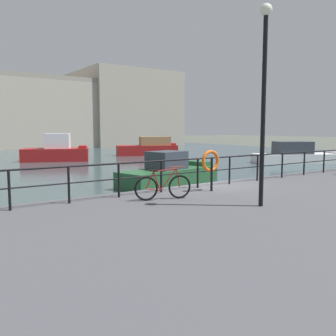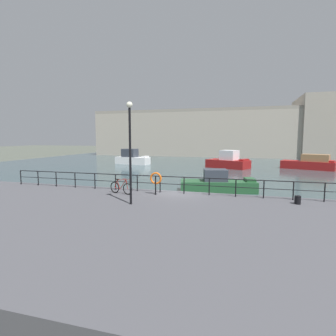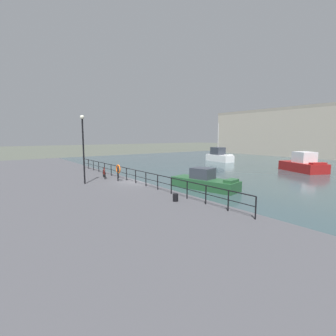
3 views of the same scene
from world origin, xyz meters
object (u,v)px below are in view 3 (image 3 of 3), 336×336
object	(u,v)px
mooring_bollard	(176,198)
moored_harbor_tender	(205,182)
life_ring_stand	(118,170)
quay_lamp_post	(83,141)
moored_red_daysailer	(303,165)
moored_cabin_cruiser	(219,156)
parked_bicycle	(104,174)

from	to	relation	value
mooring_bollard	moored_harbor_tender	bearing A→B (deg)	124.28
life_ring_stand	quay_lamp_post	size ratio (longest dim) A/B	0.26
moored_red_daysailer	moored_harbor_tender	bearing A→B (deg)	-65.28
moored_cabin_cruiser	parked_bicycle	bearing A→B (deg)	-59.06
quay_lamp_post	moored_harbor_tender	bearing A→B (deg)	68.93
moored_cabin_cruiser	mooring_bollard	bearing A→B (deg)	-43.03
moored_red_daysailer	quay_lamp_post	xyz separation A→B (m)	(-3.45, -28.00, 3.37)
mooring_bollard	life_ring_stand	distance (m)	8.03
parked_bicycle	moored_red_daysailer	bearing A→B (deg)	94.28
moored_harbor_tender	moored_cabin_cruiser	world-z (taller)	moored_cabin_cruiser
quay_lamp_post	life_ring_stand	bearing A→B (deg)	78.98
mooring_bollard	quay_lamp_post	xyz separation A→B (m)	(-8.51, -2.43, 3.12)
quay_lamp_post	parked_bicycle	bearing A→B (deg)	126.16
life_ring_stand	quay_lamp_post	distance (m)	3.58
parked_bicycle	quay_lamp_post	size ratio (longest dim) A/B	0.32
life_ring_stand	quay_lamp_post	world-z (taller)	quay_lamp_post
mooring_bollard	quay_lamp_post	distance (m)	9.38
moored_harbor_tender	life_ring_stand	bearing A→B (deg)	-127.04
moored_harbor_tender	mooring_bollard	xyz separation A→B (m)	(4.84, -7.10, 0.54)
mooring_bollard	quay_lamp_post	world-z (taller)	quay_lamp_post
moored_red_daysailer	quay_lamp_post	distance (m)	28.41
moored_red_daysailer	mooring_bollard	xyz separation A→B (m)	(5.05, -25.57, 0.25)
moored_harbor_tender	quay_lamp_post	bearing A→B (deg)	-123.49
moored_red_daysailer	moored_cabin_cruiser	size ratio (longest dim) A/B	0.95
mooring_bollard	quay_lamp_post	size ratio (longest dim) A/B	0.08
mooring_bollard	moored_red_daysailer	bearing A→B (deg)	101.18
moored_cabin_cruiser	life_ring_stand	size ratio (longest dim) A/B	5.10
parked_bicycle	mooring_bollard	bearing A→B (deg)	16.35
moored_red_daysailer	moored_harbor_tender	size ratio (longest dim) A/B	1.04
moored_cabin_cruiser	life_ring_stand	distance (m)	29.91
moored_red_daysailer	parked_bicycle	bearing A→B (deg)	-77.24
moored_harbor_tender	moored_cabin_cruiser	xyz separation A→B (m)	(-16.40, 19.91, 0.36)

